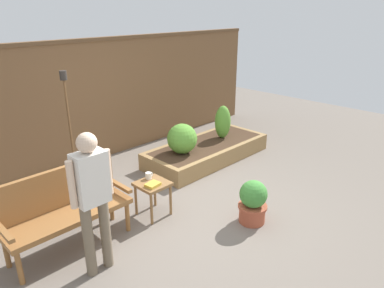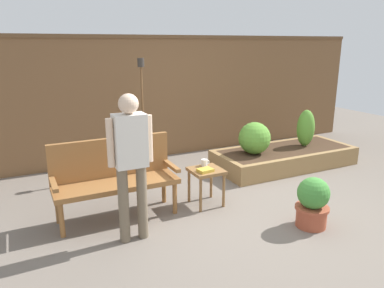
{
  "view_description": "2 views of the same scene",
  "coord_description": "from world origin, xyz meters",
  "px_view_note": "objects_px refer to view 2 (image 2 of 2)",
  "views": [
    {
      "loc": [
        -3.0,
        -3.01,
        2.65
      ],
      "look_at": [
        0.61,
        0.56,
        0.7
      ],
      "focal_mm": 33.58,
      "sensor_mm": 36.0,
      "label": 1
    },
    {
      "loc": [
        -2.47,
        -3.54,
        2.03
      ],
      "look_at": [
        -0.21,
        1.07,
        0.61
      ],
      "focal_mm": 34.39,
      "sensor_mm": 36.0,
      "label": 2
    }
  ],
  "objects_px": {
    "cup_on_table": "(204,163)",
    "tiki_torch": "(142,97)",
    "shrub_near_bench": "(254,138)",
    "shrub_far_corner": "(306,128)",
    "garden_bench": "(114,173)",
    "potted_boxwood": "(313,202)",
    "side_table": "(206,175)",
    "book_on_table": "(205,170)",
    "person_by_bench": "(131,156)"
  },
  "relations": [
    {
      "from": "book_on_table",
      "to": "person_by_bench",
      "type": "distance_m",
      "value": 1.19
    },
    {
      "from": "garden_bench",
      "to": "potted_boxwood",
      "type": "bearing_deg",
      "value": -33.33
    },
    {
      "from": "side_table",
      "to": "book_on_table",
      "type": "height_order",
      "value": "book_on_table"
    },
    {
      "from": "cup_on_table",
      "to": "tiki_torch",
      "type": "relative_size",
      "value": 0.07
    },
    {
      "from": "tiki_torch",
      "to": "person_by_bench",
      "type": "xyz_separation_m",
      "value": [
        -0.78,
        -1.94,
        -0.3
      ]
    },
    {
      "from": "garden_bench",
      "to": "tiki_torch",
      "type": "bearing_deg",
      "value": 58.0
    },
    {
      "from": "cup_on_table",
      "to": "shrub_near_bench",
      "type": "height_order",
      "value": "shrub_near_bench"
    },
    {
      "from": "shrub_far_corner",
      "to": "shrub_near_bench",
      "type": "bearing_deg",
      "value": 180.0
    },
    {
      "from": "side_table",
      "to": "book_on_table",
      "type": "relative_size",
      "value": 2.63
    },
    {
      "from": "side_table",
      "to": "book_on_table",
      "type": "xyz_separation_m",
      "value": [
        -0.05,
        -0.07,
        0.1
      ]
    },
    {
      "from": "cup_on_table",
      "to": "shrub_far_corner",
      "type": "distance_m",
      "value": 2.41
    },
    {
      "from": "tiki_torch",
      "to": "person_by_bench",
      "type": "height_order",
      "value": "tiki_torch"
    },
    {
      "from": "person_by_bench",
      "to": "book_on_table",
      "type": "bearing_deg",
      "value": 19.14
    },
    {
      "from": "shrub_near_bench",
      "to": "garden_bench",
      "type": "bearing_deg",
      "value": -166.7
    },
    {
      "from": "garden_bench",
      "to": "tiki_torch",
      "type": "height_order",
      "value": "tiki_torch"
    },
    {
      "from": "garden_bench",
      "to": "book_on_table",
      "type": "bearing_deg",
      "value": -15.05
    },
    {
      "from": "shrub_near_bench",
      "to": "shrub_far_corner",
      "type": "xyz_separation_m",
      "value": [
        1.06,
        0.0,
        0.06
      ]
    },
    {
      "from": "shrub_near_bench",
      "to": "person_by_bench",
      "type": "bearing_deg",
      "value": -152.95
    },
    {
      "from": "person_by_bench",
      "to": "tiki_torch",
      "type": "bearing_deg",
      "value": 68.05
    },
    {
      "from": "book_on_table",
      "to": "shrub_far_corner",
      "type": "bearing_deg",
      "value": 12.72
    },
    {
      "from": "garden_bench",
      "to": "shrub_far_corner",
      "type": "distance_m",
      "value": 3.53
    },
    {
      "from": "side_table",
      "to": "shrub_near_bench",
      "type": "distance_m",
      "value": 1.52
    },
    {
      "from": "garden_bench",
      "to": "side_table",
      "type": "relative_size",
      "value": 3.0
    },
    {
      "from": "book_on_table",
      "to": "side_table",
      "type": "bearing_deg",
      "value": 46.58
    },
    {
      "from": "shrub_near_bench",
      "to": "shrub_far_corner",
      "type": "distance_m",
      "value": 1.06
    },
    {
      "from": "side_table",
      "to": "tiki_torch",
      "type": "relative_size",
      "value": 0.27
    },
    {
      "from": "book_on_table",
      "to": "shrub_near_bench",
      "type": "relative_size",
      "value": 0.36
    },
    {
      "from": "garden_bench",
      "to": "side_table",
      "type": "height_order",
      "value": "garden_bench"
    },
    {
      "from": "garden_bench",
      "to": "book_on_table",
      "type": "xyz_separation_m",
      "value": [
        1.07,
        -0.29,
        -0.05
      ]
    },
    {
      "from": "cup_on_table",
      "to": "potted_boxwood",
      "type": "xyz_separation_m",
      "value": [
        0.76,
        -1.18,
        -0.23
      ]
    },
    {
      "from": "tiki_torch",
      "to": "side_table",
      "type": "bearing_deg",
      "value": -78.02
    },
    {
      "from": "cup_on_table",
      "to": "tiki_torch",
      "type": "distance_m",
      "value": 1.59
    },
    {
      "from": "potted_boxwood",
      "to": "tiki_torch",
      "type": "xyz_separation_m",
      "value": [
        -1.12,
        2.56,
        0.93
      ]
    },
    {
      "from": "side_table",
      "to": "garden_bench",
      "type": "bearing_deg",
      "value": 169.24
    },
    {
      "from": "garden_bench",
      "to": "cup_on_table",
      "type": "distance_m",
      "value": 1.17
    },
    {
      "from": "book_on_table",
      "to": "garden_bench",
      "type": "bearing_deg",
      "value": 158.03
    },
    {
      "from": "shrub_near_bench",
      "to": "person_by_bench",
      "type": "height_order",
      "value": "person_by_bench"
    },
    {
      "from": "garden_bench",
      "to": "shrub_far_corner",
      "type": "bearing_deg",
      "value": 9.33
    },
    {
      "from": "side_table",
      "to": "shrub_far_corner",
      "type": "height_order",
      "value": "shrub_far_corner"
    },
    {
      "from": "person_by_bench",
      "to": "cup_on_table",
      "type": "bearing_deg",
      "value": 26.37
    },
    {
      "from": "cup_on_table",
      "to": "book_on_table",
      "type": "bearing_deg",
      "value": -115.29
    },
    {
      "from": "cup_on_table",
      "to": "tiki_torch",
      "type": "bearing_deg",
      "value": 104.68
    },
    {
      "from": "cup_on_table",
      "to": "potted_boxwood",
      "type": "bearing_deg",
      "value": -57.37
    },
    {
      "from": "garden_bench",
      "to": "person_by_bench",
      "type": "height_order",
      "value": "person_by_bench"
    },
    {
      "from": "garden_bench",
      "to": "cup_on_table",
      "type": "xyz_separation_m",
      "value": [
        1.17,
        -0.08,
        -0.02
      ]
    },
    {
      "from": "potted_boxwood",
      "to": "garden_bench",
      "type": "bearing_deg",
      "value": 146.67
    },
    {
      "from": "potted_boxwood",
      "to": "tiki_torch",
      "type": "relative_size",
      "value": 0.32
    },
    {
      "from": "book_on_table",
      "to": "shrub_far_corner",
      "type": "height_order",
      "value": "shrub_far_corner"
    },
    {
      "from": "cup_on_table",
      "to": "person_by_bench",
      "type": "height_order",
      "value": "person_by_bench"
    },
    {
      "from": "side_table",
      "to": "potted_boxwood",
      "type": "height_order",
      "value": "potted_boxwood"
    }
  ]
}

